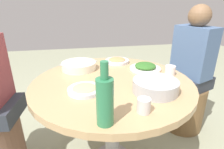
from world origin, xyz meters
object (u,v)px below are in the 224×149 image
green_bottle (105,100)px  stool_for_diner_right (184,107)px  dish_greens (145,67)px  soup_bowl (79,66)px  tea_cup_near (144,106)px  dish_noodles (85,89)px  dish_shrimp (117,61)px  stool_for_diner_left (2,143)px  tea_cup_far (170,70)px  round_dining_table (112,94)px  diner_right (193,55)px  rice_bowl (155,86)px

green_bottle → stool_for_diner_right: size_ratio=0.64×
dish_greens → stool_for_diner_right: 0.75m
soup_bowl → tea_cup_near: size_ratio=3.95×
dish_greens → stool_for_diner_right: bearing=-164.0°
dish_noodles → dish_shrimp: dish_shrimp is taller
dish_shrimp → stool_for_diner_left: (0.96, 0.29, -0.52)m
tea_cup_far → stool_for_diner_left: bearing=-3.5°
tea_cup_near → stool_for_diner_left: bearing=-29.2°
round_dining_table → dish_greens: (-0.30, -0.17, 0.12)m
dish_shrimp → diner_right: 0.70m
dish_shrimp → tea_cup_near: size_ratio=2.80×
stool_for_diner_left → dish_greens: bearing=-176.8°
dish_noodles → green_bottle: bearing=102.6°
green_bottle → dish_greens: bearing=-124.0°
dish_shrimp → tea_cup_near: bearing=87.1°
round_dining_table → green_bottle: green_bottle is taller
round_dining_table → tea_cup_far: (-0.44, -0.03, 0.14)m
dish_greens → rice_bowl: bearing=78.4°
stool_for_diner_right → dish_shrimp: bearing=-6.4°
soup_bowl → stool_for_diner_right: 1.16m
soup_bowl → dish_noodles: 0.41m
round_dining_table → stool_for_diner_right: bearing=-159.0°
round_dining_table → dish_shrimp: dish_shrimp is taller
rice_bowl → stool_for_diner_right: 0.96m
dish_noodles → dish_shrimp: bearing=-121.3°
green_bottle → tea_cup_far: size_ratio=3.97×
round_dining_table → stool_for_diner_left: 0.93m
soup_bowl → stool_for_diner_left: soup_bowl is taller
green_bottle → stool_for_diner_right: 1.36m
green_bottle → tea_cup_near: size_ratio=3.92×
rice_bowl → dish_shrimp: rice_bowl is taller
rice_bowl → soup_bowl: 0.66m
tea_cup_near → dish_greens: bearing=-111.2°
dish_noodles → tea_cup_near: tea_cup_near is taller
rice_bowl → dish_shrimp: (0.10, -0.60, -0.02)m
dish_greens → tea_cup_far: 0.20m
green_bottle → tea_cup_far: green_bottle is taller
dish_greens → tea_cup_near: 0.62m
soup_bowl → dish_noodles: size_ratio=1.43×
diner_right → tea_cup_near: bearing=44.5°
dish_greens → dish_shrimp: size_ratio=1.18×
dish_greens → dish_noodles: (0.50, 0.30, -0.01)m
round_dining_table → tea_cup_far: 0.46m
round_dining_table → diner_right: diner_right is taller
dish_noodles → tea_cup_far: (-0.64, -0.16, 0.02)m
soup_bowl → diner_right: diner_right is taller
soup_bowl → green_bottle: size_ratio=1.01×
round_dining_table → dish_shrimp: bearing=-107.0°
round_dining_table → soup_bowl: 0.38m
rice_bowl → diner_right: diner_right is taller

